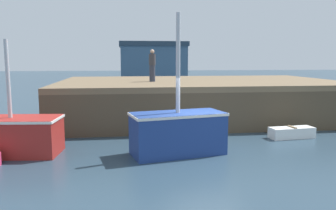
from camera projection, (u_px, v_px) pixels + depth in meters
The scene contains 7 objects.
ground at pixel (207, 153), 11.27m from camera, with size 120.00×160.00×0.10m.
pier at pixel (201, 87), 17.47m from camera, with size 14.52×8.83×1.97m.
fishing_boat_near_left at pixel (10, 133), 10.92m from camera, with size 3.45×1.83×3.72m.
fishing_boat_near_right at pixel (178, 132), 10.95m from camera, with size 3.24×1.94×4.53m.
rowboat at pixel (292, 133), 13.24m from camera, with size 1.81×0.78×0.47m.
dockworker at pixel (152, 66), 16.84m from camera, with size 0.34×0.34×1.60m.
warehouse at pixel (152, 64), 38.61m from camera, with size 7.45×6.32×4.97m.
Camera 1 is at (-2.70, -10.68, 3.10)m, focal length 35.95 mm.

